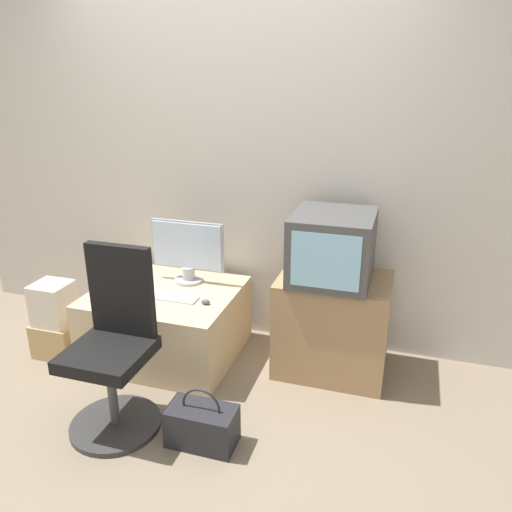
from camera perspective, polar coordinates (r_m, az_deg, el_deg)
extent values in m
plane|color=#7F705B|center=(2.86, -11.31, -19.99)|extent=(12.00, 12.00, 0.00)
cube|color=beige|center=(3.44, -2.25, 11.43)|extent=(4.40, 0.05, 2.60)
cube|color=#CCB289|center=(3.47, -10.12, -7.45)|extent=(0.94, 0.81, 0.47)
cube|color=#A37F56|center=(3.24, 8.73, -7.73)|extent=(0.69, 0.51, 0.64)
cylinder|color=#B2B2B7|center=(3.48, -7.67, -2.73)|extent=(0.20, 0.20, 0.02)
cylinder|color=#B2B2B7|center=(3.46, -7.71, -1.93)|extent=(0.09, 0.09, 0.08)
cube|color=#B2B2B7|center=(3.40, -7.82, 1.21)|extent=(0.52, 0.01, 0.34)
cube|color=silver|center=(3.39, -7.87, 1.18)|extent=(0.49, 0.02, 0.31)
cube|color=white|center=(3.25, -9.68, -4.67)|extent=(0.35, 0.11, 0.01)
ellipsoid|color=#4C4C51|center=(3.13, -5.75, -5.25)|extent=(0.06, 0.04, 0.03)
cube|color=#474747|center=(3.02, 8.74, 1.02)|extent=(0.47, 0.51, 0.41)
cube|color=#8CC6E5|center=(2.78, 7.92, -0.61)|extent=(0.39, 0.01, 0.32)
cylinder|color=#333333|center=(2.99, -15.71, -18.01)|extent=(0.49, 0.49, 0.03)
cylinder|color=#4C4C51|center=(2.86, -16.12, -14.68)|extent=(0.05, 0.05, 0.39)
cube|color=black|center=(2.74, -16.59, -10.72)|extent=(0.41, 0.41, 0.07)
cube|color=black|center=(2.74, -15.16, -3.77)|extent=(0.37, 0.05, 0.51)
cube|color=tan|center=(3.71, -21.63, -8.72)|extent=(0.29, 0.24, 0.24)
cube|color=beige|center=(3.60, -22.16, -5.05)|extent=(0.23, 0.22, 0.29)
cube|color=#232328|center=(2.75, -6.19, -18.74)|extent=(0.36, 0.20, 0.21)
torus|color=#232328|center=(2.67, -6.29, -16.72)|extent=(0.21, 0.01, 0.21)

